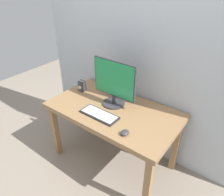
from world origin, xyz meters
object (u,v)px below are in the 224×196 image
(coffee_mug, at_px, (109,86))
(monitor, at_px, (114,83))
(desk, at_px, (113,116))
(mouse, at_px, (125,133))
(keyboard_primary, at_px, (99,115))
(audio_controller, at_px, (82,86))

(coffee_mug, bearing_deg, monitor, -41.62)
(desk, xyz_separation_m, coffee_mug, (-0.26, 0.27, 0.14))
(desk, xyz_separation_m, mouse, (0.31, -0.25, 0.10))
(monitor, height_order, coffee_mug, monitor)
(monitor, bearing_deg, desk, -58.40)
(desk, height_order, keyboard_primary, keyboard_primary)
(mouse, bearing_deg, audio_controller, 161.23)
(monitor, xyz_separation_m, audio_controller, (-0.45, -0.00, -0.18))
(desk, distance_m, keyboard_primary, 0.20)
(keyboard_primary, height_order, audio_controller, audio_controller)
(desk, distance_m, mouse, 0.41)
(monitor, bearing_deg, mouse, -42.81)
(audio_controller, relative_size, coffee_mug, 1.14)
(desk, relative_size, monitor, 2.75)
(desk, xyz_separation_m, monitor, (-0.05, 0.08, 0.32))
(keyboard_primary, bearing_deg, audio_controller, 151.70)
(keyboard_primary, relative_size, mouse, 4.67)
(audio_controller, bearing_deg, monitor, 0.26)
(monitor, height_order, mouse, monitor)
(monitor, relative_size, mouse, 5.81)
(desk, relative_size, keyboard_primary, 3.41)
(monitor, relative_size, coffee_mug, 4.35)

